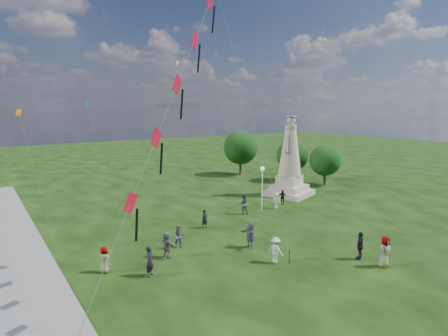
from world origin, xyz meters
TOP-DOWN VIEW (x-y plane):
  - statue at (13.14, 16.12)m, footprint 5.33×5.33m
  - lamppost at (6.92, 13.31)m, footprint 0.38×0.38m
  - tree_row at (18.10, 24.21)m, footprint 8.62×15.90m
  - person_0 at (-7.33, 6.26)m, footprint 0.78×0.77m
  - person_1 at (-3.95, 9.15)m, footprint 0.95×0.82m
  - person_2 at (-0.06, 3.64)m, footprint 0.84×1.18m
  - person_3 at (4.73, 0.98)m, footprint 1.20×0.91m
  - person_4 at (4.97, -0.58)m, footprint 1.03×0.72m
  - person_5 at (-5.31, 8.22)m, footprint 0.89×1.67m
  - person_6 at (-0.22, 11.89)m, footprint 0.57×0.39m
  - person_7 at (4.70, 13.25)m, footprint 1.11×0.96m
  - person_8 at (8.46, 13.03)m, footprint 0.87×1.10m
  - person_9 at (9.91, 13.71)m, footprint 0.96×0.89m
  - person_10 at (-9.35, 8.23)m, footprint 0.71×0.89m
  - person_11 at (0.14, 6.50)m, footprint 0.78×1.74m
  - red_kite_train at (-5.73, 4.61)m, footprint 12.86×9.35m
  - small_kites at (1.27, 23.10)m, footprint 29.36×18.41m

SIDE VIEW (x-z plane):
  - person_9 at x=9.91m, z-range 0.00..1.49m
  - person_6 at x=-0.22m, z-range 0.00..1.51m
  - person_8 at x=8.46m, z-range 0.00..1.52m
  - person_10 at x=-9.35m, z-range 0.00..1.59m
  - person_2 at x=-0.06m, z-range 0.00..1.65m
  - person_1 at x=-3.95m, z-range 0.00..1.67m
  - person_5 at x=-5.31m, z-range 0.00..1.72m
  - person_0 at x=-7.33m, z-range 0.00..1.82m
  - person_3 at x=4.73m, z-range 0.00..1.83m
  - person_11 at x=0.14m, z-range 0.00..1.86m
  - person_4 at x=4.97m, z-range 0.00..1.94m
  - person_7 at x=4.70m, z-range 0.00..1.95m
  - lamppost at x=6.92m, z-range 0.92..5.07m
  - statue at x=13.14m, z-range -1.06..7.60m
  - tree_row at x=18.10m, z-range 0.40..6.67m
  - red_kite_train at x=-5.73m, z-range 2.24..20.89m
  - small_kites at x=1.27m, z-range 1.63..24.46m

